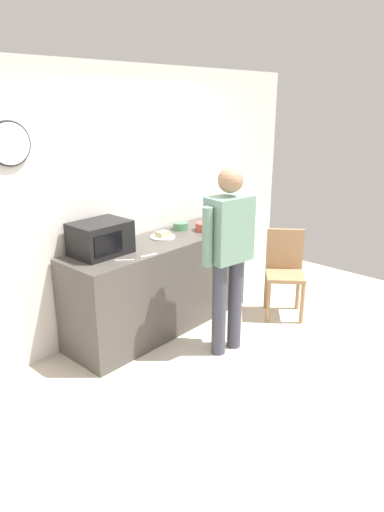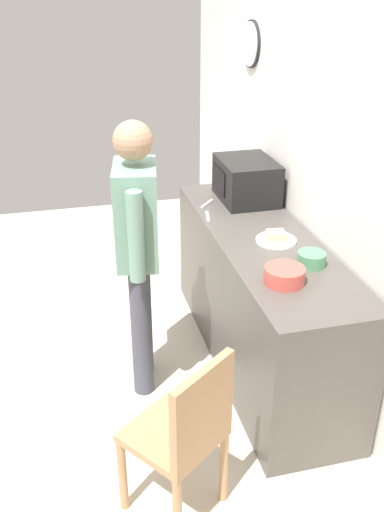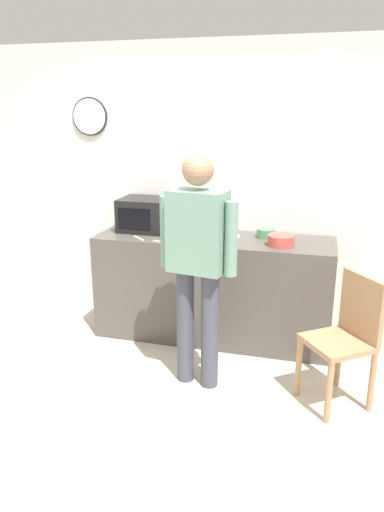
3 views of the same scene
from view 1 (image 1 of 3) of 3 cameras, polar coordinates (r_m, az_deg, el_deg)
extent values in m
plane|color=beige|center=(4.16, 6.85, -14.44)|extent=(6.00, 6.00, 0.00)
cube|color=silver|center=(4.67, -8.81, 6.64)|extent=(5.40, 0.10, 2.60)
cylinder|color=white|center=(3.91, -21.72, 12.82)|extent=(0.33, 0.03, 0.33)
cylinder|color=black|center=(3.92, -21.74, 12.82)|extent=(0.35, 0.02, 0.35)
cube|color=#4C4742|center=(4.75, -3.90, -3.50)|extent=(2.08, 0.62, 0.94)
cube|color=black|center=(4.22, -11.30, 2.20)|extent=(0.50, 0.38, 0.30)
cube|color=black|center=(4.04, -10.32, 1.50)|extent=(0.30, 0.01, 0.18)
cylinder|color=white|center=(4.68, -3.67, 2.37)|extent=(0.25, 0.25, 0.01)
cube|color=#D3C184|center=(4.67, -3.68, 2.76)|extent=(0.12, 0.12, 0.05)
cylinder|color=#C64C42|center=(4.92, 1.71, 3.68)|extent=(0.22, 0.22, 0.09)
cylinder|color=#4C8E60|center=(4.96, -1.43, 3.75)|extent=(0.16, 0.16, 0.08)
cube|color=silver|center=(4.15, -5.39, 0.09)|extent=(0.17, 0.05, 0.01)
cube|color=silver|center=(4.05, -8.38, -0.52)|extent=(0.14, 0.13, 0.01)
cylinder|color=#40424F|center=(4.36, 5.34, -5.86)|extent=(0.13, 0.13, 0.91)
cylinder|color=#40424F|center=(4.24, 3.37, -6.58)|extent=(0.13, 0.13, 0.91)
cube|color=gray|center=(4.04, 4.63, 3.36)|extent=(0.43, 0.30, 0.58)
cylinder|color=gray|center=(4.22, 7.12, 3.53)|extent=(0.09, 0.09, 0.52)
cylinder|color=gray|center=(3.89, 1.92, 2.34)|extent=(0.09, 0.09, 0.52)
sphere|color=#A37A5B|center=(3.95, 4.80, 9.38)|extent=(0.22, 0.22, 0.22)
cylinder|color=#A87F56|center=(4.97, 9.44, -5.70)|extent=(0.04, 0.04, 0.45)
cylinder|color=#A87F56|center=(5.02, 13.52, -5.77)|extent=(0.04, 0.04, 0.45)
cylinder|color=#A87F56|center=(5.30, 9.19, -4.10)|extent=(0.04, 0.04, 0.45)
cylinder|color=#A87F56|center=(5.34, 13.01, -4.18)|extent=(0.04, 0.04, 0.45)
cube|color=#A87F56|center=(5.06, 11.47, -2.38)|extent=(0.56, 0.56, 0.04)
cube|color=#A87F56|center=(5.15, 11.44, 0.89)|extent=(0.27, 0.34, 0.45)
camera|label=2|loc=(6.36, 25.47, 18.58)|focal=39.09mm
camera|label=3|loc=(4.03, 54.71, 7.49)|focal=34.11mm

